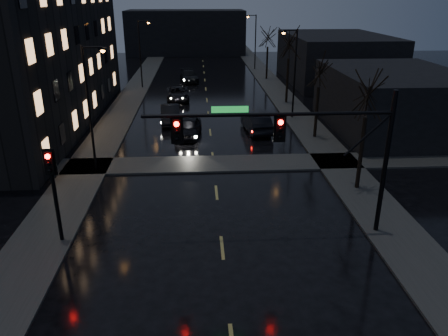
{
  "coord_description": "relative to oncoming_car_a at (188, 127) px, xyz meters",
  "views": [
    {
      "loc": [
        -0.95,
        -9.24,
        10.87
      ],
      "look_at": [
        0.2,
        9.87,
        3.2
      ],
      "focal_mm": 35.0,
      "sensor_mm": 36.0,
      "label": 1
    }
  ],
  "objects": [
    {
      "name": "apartment_block",
      "position": [
        -14.7,
        5.03,
        5.22
      ],
      "size": [
        12.0,
        30.0,
        12.0
      ],
      "primitive_type": "cube",
      "color": "black",
      "rests_on": "ground"
    },
    {
      "name": "lead_car",
      "position": [
        5.69,
        0.96,
        0.04
      ],
      "size": [
        2.27,
        5.11,
        1.63
      ],
      "primitive_type": "imported",
      "rotation": [
        0.0,
        0.0,
        3.25
      ],
      "color": "black",
      "rests_on": "ground"
    },
    {
      "name": "oncoming_car_b",
      "position": [
        -1.7,
        4.19,
        0.01
      ],
      "size": [
        2.06,
        4.88,
        1.57
      ],
      "primitive_type": "imported",
      "rotation": [
        0.0,
        0.0,
        0.09
      ],
      "color": "black",
      "rests_on": "ground"
    },
    {
      "name": "tree_far",
      "position": [
        10.2,
        25.03,
        5.28
      ],
      "size": [
        3.43,
        3.43,
        7.88
      ],
      "color": "black",
      "rests_on": "ground"
    },
    {
      "name": "commercial_right_far",
      "position": [
        18.8,
        23.03,
        2.22
      ],
      "size": [
        12.0,
        18.0,
        6.0
      ],
      "primitive_type": "cube",
      "color": "black",
      "rests_on": "ground"
    },
    {
      "name": "sidewalk_right",
      "position": [
        10.3,
        10.03,
        -0.72
      ],
      "size": [
        3.0,
        140.0,
        0.12
      ],
      "primitive_type": "cube",
      "color": "#2D2D2B",
      "rests_on": "ground"
    },
    {
      "name": "commercial_right_near",
      "position": [
        17.3,
        1.03,
        1.72
      ],
      "size": [
        10.0,
        14.0,
        5.0
      ],
      "primitive_type": "cube",
      "color": "black",
      "rests_on": "ground"
    },
    {
      "name": "streetlight_r_far",
      "position": [
        9.38,
        33.03,
        4.0
      ],
      "size": [
        1.53,
        0.28,
        8.0
      ],
      "color": "black",
      "rests_on": "ground"
    },
    {
      "name": "oncoming_car_a",
      "position": [
        0.0,
        0.0,
        0.0
      ],
      "size": [
        2.39,
        4.76,
        1.55
      ],
      "primitive_type": "imported",
      "rotation": [
        0.0,
        0.0,
        -0.13
      ],
      "color": "black",
      "rests_on": "ground"
    },
    {
      "name": "sidewalk_cross",
      "position": [
        1.8,
        -6.47,
        -0.72
      ],
      "size": [
        40.0,
        3.0,
        0.12
      ],
      "primitive_type": "cube",
      "color": "#2D2D2B",
      "rests_on": "ground"
    },
    {
      "name": "tree_near",
      "position": [
        10.2,
        -10.97,
        5.44
      ],
      "size": [
        3.52,
        3.52,
        8.08
      ],
      "color": "black",
      "rests_on": "ground"
    },
    {
      "name": "sidewalk_left",
      "position": [
        -6.7,
        10.03,
        -0.72
      ],
      "size": [
        3.0,
        140.0,
        0.12
      ],
      "primitive_type": "cube",
      "color": "#2D2D2B",
      "rests_on": "ground"
    },
    {
      "name": "signal_mast",
      "position": [
        5.65,
        -15.97,
        4.09
      ],
      "size": [
        11.11,
        0.41,
        7.0
      ],
      "color": "black",
      "rests_on": "ground"
    },
    {
      "name": "signal_pole_left",
      "position": [
        -5.7,
        -15.97,
        2.23
      ],
      "size": [
        0.35,
        0.41,
        4.53
      ],
      "color": "black",
      "rests_on": "ground"
    },
    {
      "name": "tree_mid_b",
      "position": [
        10.2,
        11.03,
        5.83
      ],
      "size": [
        3.74,
        3.74,
        8.59
      ],
      "color": "black",
      "rests_on": "ground"
    },
    {
      "name": "streetlight_r_mid",
      "position": [
        9.38,
        5.03,
        4.0
      ],
      "size": [
        1.53,
        0.28,
        8.0
      ],
      "color": "black",
      "rests_on": "ground"
    },
    {
      "name": "oncoming_car_d",
      "position": [
        -0.28,
        23.8,
        -0.02
      ],
      "size": [
        2.8,
        5.43,
        1.51
      ],
      "primitive_type": "imported",
      "rotation": [
        0.0,
        0.0,
        0.14
      ],
      "color": "black",
      "rests_on": "ground"
    },
    {
      "name": "streetlight_l_near",
      "position": [
        -5.78,
        -6.97,
        4.0
      ],
      "size": [
        1.53,
        0.28,
        8.0
      ],
      "color": "black",
      "rests_on": "ground"
    },
    {
      "name": "oncoming_car_c",
      "position": [
        -1.38,
        13.26,
        -0.06
      ],
      "size": [
        2.69,
        5.28,
        1.43
      ],
      "primitive_type": "imported",
      "rotation": [
        0.0,
        0.0,
        0.06
      ],
      "color": "black",
      "rests_on": "ground"
    },
    {
      "name": "far_block",
      "position": [
        -1.2,
        53.03,
        3.22
      ],
      "size": [
        22.0,
        10.0,
        8.0
      ],
      "primitive_type": "cube",
      "color": "black",
      "rests_on": "ground"
    },
    {
      "name": "tree_mid_a",
      "position": [
        10.2,
        -0.97,
        5.05
      ],
      "size": [
        3.3,
        3.3,
        7.58
      ],
      "color": "black",
      "rests_on": "ground"
    },
    {
      "name": "streetlight_l_far",
      "position": [
        -5.78,
        20.03,
        4.0
      ],
      "size": [
        1.53,
        0.28,
        8.0
      ],
      "color": "black",
      "rests_on": "ground"
    }
  ]
}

